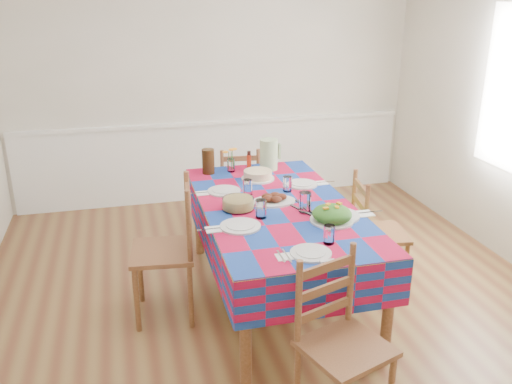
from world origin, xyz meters
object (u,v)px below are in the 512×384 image
at_px(chair_left, 169,251).
at_px(dining_table, 277,216).
at_px(green_pitcher, 269,154).
at_px(tea_pitcher, 208,161).
at_px(chair_near, 340,344).
at_px(chair_right, 374,233).
at_px(chair_far, 239,191).
at_px(meat_platter, 274,199).

bearing_deg(chair_left, dining_table, 96.67).
height_order(green_pitcher, chair_left, green_pitcher).
xyz_separation_m(green_pitcher, tea_pitcher, (-0.54, 0.01, -0.03)).
relative_size(chair_near, chair_right, 1.04).
xyz_separation_m(chair_far, chair_left, (-0.81, -1.30, 0.08)).
bearing_deg(dining_table, chair_left, -179.62).
xyz_separation_m(meat_platter, chair_near, (-0.00, -1.35, -0.34)).
relative_size(green_pitcher, chair_far, 0.30).
bearing_deg(chair_right, meat_platter, 95.91).
xyz_separation_m(dining_table, chair_left, (-0.81, -0.01, -0.19)).
height_order(dining_table, chair_near, chair_near).
relative_size(dining_table, chair_far, 2.28).
xyz_separation_m(dining_table, chair_right, (0.82, 0.01, -0.24)).
distance_m(chair_near, chair_left, 1.52).
bearing_deg(green_pitcher, chair_far, 111.25).
xyz_separation_m(tea_pitcher, chair_right, (1.19, -0.85, -0.44)).
height_order(meat_platter, chair_right, chair_right).
height_order(green_pitcher, chair_near, green_pitcher).
distance_m(dining_table, meat_platter, 0.13).
bearing_deg(chair_right, chair_far, 41.83).
relative_size(chair_far, chair_right, 0.95).
distance_m(meat_platter, chair_right, 0.90).
xyz_separation_m(meat_platter, chair_left, (-0.80, -0.06, -0.30)).
relative_size(meat_platter, chair_far, 0.37).
xyz_separation_m(green_pitcher, chair_far, (-0.17, 0.45, -0.49)).
xyz_separation_m(green_pitcher, chair_near, (-0.18, -2.14, -0.45)).
xyz_separation_m(meat_platter, tea_pitcher, (-0.36, 0.81, 0.08)).
bearing_deg(chair_near, chair_far, 70.51).
distance_m(green_pitcher, chair_left, 1.36).
distance_m(tea_pitcher, chair_right, 1.53).
relative_size(meat_platter, chair_near, 0.34).
xyz_separation_m(green_pitcher, chair_left, (-0.98, -0.85, -0.41)).
relative_size(dining_table, tea_pitcher, 9.47).
xyz_separation_m(chair_far, chair_right, (0.82, -1.29, 0.02)).
bearing_deg(chair_right, dining_table, 99.70).
relative_size(meat_platter, green_pitcher, 1.22).
bearing_deg(dining_table, chair_far, 90.21).
bearing_deg(dining_table, tea_pitcher, 113.26).
bearing_deg(chair_right, chair_left, 99.65).
height_order(tea_pitcher, chair_left, chair_left).
bearing_deg(meat_platter, chair_right, -3.30).
distance_m(meat_platter, chair_left, 0.86).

